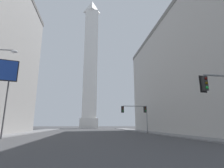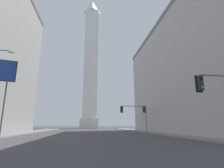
% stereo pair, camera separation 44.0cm
% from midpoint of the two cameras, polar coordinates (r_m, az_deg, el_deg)
% --- Properties ---
extents(sidewalk_left, '(5.00, 94.06, 0.15)m').
position_cam_midpoint_polar(sidewalk_left, '(33.13, -32.16, -13.94)').
color(sidewalk_left, slate).
rests_on(sidewalk_left, ground_plane).
extents(sidewalk_right, '(5.00, 94.06, 0.15)m').
position_cam_midpoint_polar(sidewalk_right, '(33.73, 17.84, -15.23)').
color(sidewalk_right, slate).
rests_on(sidewalk_right, ground_plane).
extents(building_right, '(20.31, 45.92, 23.73)m').
position_cam_midpoint_polar(building_right, '(40.80, 29.56, 3.11)').
color(building_right, '#B2AFAA').
rests_on(building_right, ground_plane).
extents(obelisk, '(7.94, 7.94, 65.26)m').
position_cam_midpoint_polar(obelisk, '(85.98, -7.18, 7.28)').
color(obelisk, silver).
rests_on(obelisk, ground_plane).
extents(traffic_light_mid_right, '(5.47, 0.52, 5.44)m').
position_cam_midpoint_polar(traffic_light_mid_right, '(36.19, 8.16, -9.04)').
color(traffic_light_mid_right, slate).
rests_on(traffic_light_mid_right, ground_plane).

